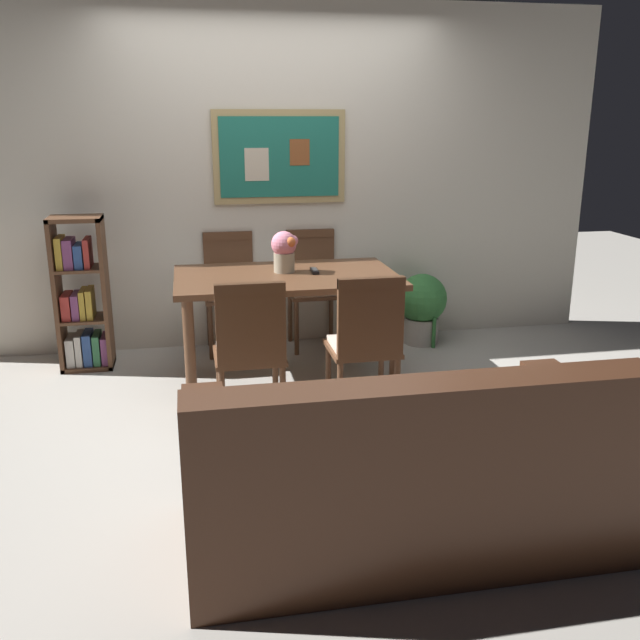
{
  "coord_description": "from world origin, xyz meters",
  "views": [
    {
      "loc": [
        -0.68,
        -3.99,
        1.76
      ],
      "look_at": [
        0.03,
        -0.29,
        0.65
      ],
      "focal_mm": 38.81,
      "sensor_mm": 36.0,
      "label": 1
    }
  ],
  "objects_px": {
    "dining_chair_far_left": "(230,282)",
    "dining_chair_far_right": "(312,278)",
    "tv_remote": "(314,271)",
    "flower_vase": "(284,249)",
    "bookshelf": "(82,301)",
    "dining_chair_near_left": "(250,344)",
    "potted_ivy": "(422,305)",
    "leather_couch": "(405,478)",
    "dining_table": "(286,289)",
    "dining_chair_near_right": "(366,337)"
  },
  "relations": [
    {
      "from": "leather_couch",
      "to": "bookshelf",
      "type": "height_order",
      "value": "bookshelf"
    },
    {
      "from": "dining_chair_near_left",
      "to": "dining_chair_far_right",
      "type": "xyz_separation_m",
      "value": [
        0.64,
        1.54,
        0.0
      ]
    },
    {
      "from": "flower_vase",
      "to": "tv_remote",
      "type": "distance_m",
      "value": 0.25
    },
    {
      "from": "dining_chair_near_right",
      "to": "potted_ivy",
      "type": "bearing_deg",
      "value": 59.26
    },
    {
      "from": "dining_chair_near_left",
      "to": "flower_vase",
      "type": "xyz_separation_m",
      "value": [
        0.32,
        0.86,
        0.37
      ]
    },
    {
      "from": "dining_table",
      "to": "potted_ivy",
      "type": "distance_m",
      "value": 1.37
    },
    {
      "from": "dining_chair_near_left",
      "to": "leather_couch",
      "type": "bearing_deg",
      "value": -66.79
    },
    {
      "from": "bookshelf",
      "to": "potted_ivy",
      "type": "xyz_separation_m",
      "value": [
        2.58,
        0.08,
        -0.18
      ]
    },
    {
      "from": "leather_couch",
      "to": "tv_remote",
      "type": "height_order",
      "value": "leather_couch"
    },
    {
      "from": "tv_remote",
      "to": "dining_table",
      "type": "bearing_deg",
      "value": -171.78
    },
    {
      "from": "flower_vase",
      "to": "tv_remote",
      "type": "relative_size",
      "value": 1.76
    },
    {
      "from": "dining_table",
      "to": "dining_chair_far_right",
      "type": "xyz_separation_m",
      "value": [
        0.32,
        0.76,
        -0.12
      ]
    },
    {
      "from": "dining_chair_far_right",
      "to": "potted_ivy",
      "type": "height_order",
      "value": "dining_chair_far_right"
    },
    {
      "from": "dining_table",
      "to": "leather_couch",
      "type": "relative_size",
      "value": 0.82
    },
    {
      "from": "flower_vase",
      "to": "dining_table",
      "type": "bearing_deg",
      "value": -90.35
    },
    {
      "from": "dining_chair_far_left",
      "to": "flower_vase",
      "type": "xyz_separation_m",
      "value": [
        0.33,
        -0.69,
        0.37
      ]
    },
    {
      "from": "bookshelf",
      "to": "flower_vase",
      "type": "xyz_separation_m",
      "value": [
        1.4,
        -0.46,
        0.41
      ]
    },
    {
      "from": "dining_chair_far_left",
      "to": "dining_chair_near_left",
      "type": "bearing_deg",
      "value": -89.61
    },
    {
      "from": "dining_chair_far_right",
      "to": "flower_vase",
      "type": "distance_m",
      "value": 0.83
    },
    {
      "from": "dining_chair_far_right",
      "to": "bookshelf",
      "type": "xyz_separation_m",
      "value": [
        -1.72,
        -0.22,
        -0.04
      ]
    },
    {
      "from": "leather_couch",
      "to": "dining_chair_near_left",
      "type": "bearing_deg",
      "value": 113.21
    },
    {
      "from": "tv_remote",
      "to": "flower_vase",
      "type": "bearing_deg",
      "value": 165.66
    },
    {
      "from": "dining_chair_far_left",
      "to": "dining_chair_near_right",
      "type": "bearing_deg",
      "value": -66.33
    },
    {
      "from": "dining_chair_near_left",
      "to": "potted_ivy",
      "type": "distance_m",
      "value": 2.06
    },
    {
      "from": "dining_table",
      "to": "flower_vase",
      "type": "xyz_separation_m",
      "value": [
        0.0,
        0.08,
        0.25
      ]
    },
    {
      "from": "dining_chair_far_right",
      "to": "leather_couch",
      "type": "xyz_separation_m",
      "value": [
        -0.11,
        -2.77,
        -0.22
      ]
    },
    {
      "from": "leather_couch",
      "to": "flower_vase",
      "type": "height_order",
      "value": "flower_vase"
    },
    {
      "from": "dining_chair_far_right",
      "to": "flower_vase",
      "type": "height_order",
      "value": "flower_vase"
    },
    {
      "from": "potted_ivy",
      "to": "flower_vase",
      "type": "xyz_separation_m",
      "value": [
        -1.18,
        -0.53,
        0.59
      ]
    },
    {
      "from": "dining_chair_near_left",
      "to": "dining_chair_far_left",
      "type": "xyz_separation_m",
      "value": [
        -0.01,
        1.56,
        0.0
      ]
    },
    {
      "from": "bookshelf",
      "to": "potted_ivy",
      "type": "relative_size",
      "value": 1.79
    },
    {
      "from": "dining_chair_near_left",
      "to": "potted_ivy",
      "type": "bearing_deg",
      "value": 42.93
    },
    {
      "from": "leather_couch",
      "to": "potted_ivy",
      "type": "xyz_separation_m",
      "value": [
        0.97,
        2.62,
        -0.0
      ]
    },
    {
      "from": "dining_chair_near_right",
      "to": "dining_chair_far_right",
      "type": "distance_m",
      "value": 1.54
    },
    {
      "from": "bookshelf",
      "to": "tv_remote",
      "type": "bearing_deg",
      "value": -17.55
    },
    {
      "from": "leather_couch",
      "to": "tv_remote",
      "type": "relative_size",
      "value": 11.42
    },
    {
      "from": "dining_chair_far_left",
      "to": "dining_chair_far_right",
      "type": "relative_size",
      "value": 1.0
    },
    {
      "from": "dining_chair_near_left",
      "to": "potted_ivy",
      "type": "relative_size",
      "value": 1.48
    },
    {
      "from": "potted_ivy",
      "to": "dining_table",
      "type": "bearing_deg",
      "value": -152.6
    },
    {
      "from": "dining_table",
      "to": "leather_couch",
      "type": "distance_m",
      "value": 2.05
    },
    {
      "from": "dining_chair_near_right",
      "to": "dining_chair_far_right",
      "type": "height_order",
      "value": "same"
    },
    {
      "from": "dining_table",
      "to": "dining_chair_near_right",
      "type": "xyz_separation_m",
      "value": [
        0.35,
        -0.78,
        -0.12
      ]
    },
    {
      "from": "dining_table",
      "to": "dining_chair_far_right",
      "type": "bearing_deg",
      "value": 67.4
    },
    {
      "from": "dining_chair_near_left",
      "to": "dining_chair_near_right",
      "type": "distance_m",
      "value": 0.67
    },
    {
      "from": "dining_table",
      "to": "flower_vase",
      "type": "distance_m",
      "value": 0.26
    },
    {
      "from": "dining_chair_far_right",
      "to": "potted_ivy",
      "type": "distance_m",
      "value": 0.9
    },
    {
      "from": "leather_couch",
      "to": "potted_ivy",
      "type": "relative_size",
      "value": 2.94
    },
    {
      "from": "dining_chair_near_right",
      "to": "dining_chair_near_left",
      "type": "bearing_deg",
      "value": -179.81
    },
    {
      "from": "bookshelf",
      "to": "dining_chair_far_left",
      "type": "bearing_deg",
      "value": 12.63
    },
    {
      "from": "dining_chair_far_right",
      "to": "dining_table",
      "type": "bearing_deg",
      "value": -112.6
    }
  ]
}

